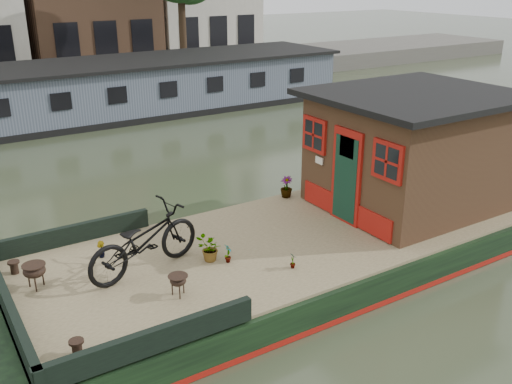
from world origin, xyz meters
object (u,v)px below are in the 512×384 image
cabin (412,149)px  brazier_front (178,286)px  bicycle (144,241)px  potted_plant_a (228,253)px  brazier_rear (35,276)px

cabin → brazier_front: cabin is taller
cabin → brazier_front: 5.94m
bicycle → potted_plant_a: 1.45m
cabin → potted_plant_a: (-4.60, -0.27, -1.06)m
potted_plant_a → brazier_rear: size_ratio=0.82×
bicycle → potted_plant_a: size_ratio=6.24×
brazier_rear → potted_plant_a: bearing=-16.4°
brazier_front → cabin: bearing=8.0°
cabin → brazier_rear: size_ratio=9.64×
bicycle → brazier_front: bicycle is taller
brazier_front → brazier_rear: (-1.80, 1.42, 0.03)m
brazier_front → brazier_rear: brazier_rear is taller
bicycle → brazier_rear: bearing=62.9°
cabin → bicycle: (-5.91, 0.21, -0.67)m
cabin → brazier_rear: 7.68m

